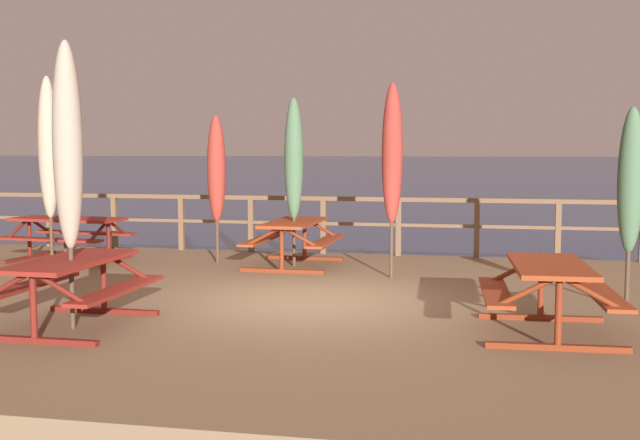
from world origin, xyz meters
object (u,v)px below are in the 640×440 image
Objects in this scene: picnic_table_mid_right at (549,283)px; patio_umbrella_tall_back_left at (216,170)px; patio_umbrella_short_front at (392,154)px; patio_umbrella_tall_mid_right at (631,181)px; picnic_table_back_right at (294,233)px; patio_umbrella_tall_front at (63,167)px; patio_umbrella_short_mid at (294,160)px; picnic_table_back_left at (68,229)px; patio_umbrella_short_back at (68,147)px; patio_umbrella_tall_mid_left at (49,148)px; picnic_table_mid_left at (71,278)px.

patio_umbrella_tall_back_left is at bearing 140.50° from picnic_table_mid_right.
picnic_table_mid_right is 4.12m from patio_umbrella_short_front.
picnic_table_mid_right is 2.16m from patio_umbrella_tall_mid_right.
patio_umbrella_tall_back_left reaches higher than picnic_table_mid_right.
picnic_table_back_right is at bearing 152.79° from patio_umbrella_short_front.
patio_umbrella_short_mid is (4.13, 0.17, 0.13)m from patio_umbrella_tall_front.
picnic_table_back_left is 1.10× the size of picnic_table_back_right.
picnic_table_back_right is 1.74m from patio_umbrella_tall_back_left.
patio_umbrella_short_back reaches higher than patio_umbrella_tall_front.
patio_umbrella_tall_mid_right is at bearing -23.36° from patio_umbrella_tall_back_left.
patio_umbrella_tall_back_left is 1.02× the size of patio_umbrella_tall_mid_right.
picnic_table_back_left is 0.82× the size of patio_umbrella_tall_back_left.
picnic_table_mid_right is at bearing -47.92° from patio_umbrella_short_mid.
patio_umbrella_tall_back_left is 2.76m from patio_umbrella_tall_front.
picnic_table_mid_right is 0.68× the size of patio_umbrella_tall_front.
patio_umbrella_short_back reaches higher than patio_umbrella_tall_mid_left.
patio_umbrella_tall_mid_right is (6.25, 2.27, 1.03)m from picnic_table_mid_left.
picnic_table_back_left is 2.91m from patio_umbrella_tall_back_left.
patio_umbrella_short_mid is at bearing 132.08° from picnic_table_mid_right.
patio_umbrella_short_mid is at bearing -65.75° from picnic_table_back_right.
patio_umbrella_short_back is at bearing -105.02° from patio_umbrella_short_mid.
picnic_table_back_right is at bearing 22.32° from patio_umbrella_tall_mid_left.
picnic_table_mid_right is 0.70× the size of patio_umbrella_tall_back_left.
patio_umbrella_tall_front is at bearing -174.91° from patio_umbrella_tall_back_left.
picnic_table_back_left is 6.02m from patio_umbrella_short_front.
picnic_table_back_left is at bearing 119.74° from patio_umbrella_short_back.
picnic_table_mid_left is at bearing -89.95° from patio_umbrella_tall_back_left.
picnic_table_back_left is at bearing 16.68° from patio_umbrella_tall_front.
patio_umbrella_short_back is (0.05, -5.04, 0.37)m from patio_umbrella_tall_back_left.
patio_umbrella_tall_mid_right reaches higher than picnic_table_back_left.
picnic_table_mid_right is 0.96× the size of picnic_table_mid_left.
patio_umbrella_short_front is 1.19× the size of patio_umbrella_tall_mid_right.
patio_umbrella_tall_back_left is 6.81m from patio_umbrella_tall_mid_right.
patio_umbrella_short_mid reaches higher than picnic_table_mid_left.
patio_umbrella_tall_mid_left reaches higher than patio_umbrella_tall_mid_right.
picnic_table_mid_left is 5.08m from patio_umbrella_tall_back_left.
picnic_table_back_left is (-7.88, 4.04, 0.01)m from picnic_table_mid_right.
patio_umbrella_tall_mid_left is (-3.64, -1.47, 0.18)m from patio_umbrella_short_mid.
patio_umbrella_short_back is at bearing -60.26° from picnic_table_back_left.
patio_umbrella_tall_back_left is 0.82× the size of patio_umbrella_tall_mid_left.
picnic_table_back_left is at bearing 164.57° from patio_umbrella_tall_mid_right.
patio_umbrella_tall_front reaches higher than picnic_table_mid_right.
patio_umbrella_tall_front reaches higher than picnic_table_mid_left.
patio_umbrella_short_back is at bearing -89.41° from patio_umbrella_tall_back_left.
picnic_table_back_left is 4.08m from picnic_table_back_right.
picnic_table_mid_left is 0.71× the size of patio_umbrella_tall_front.
picnic_table_back_right is 4.18m from patio_umbrella_tall_mid_left.
patio_umbrella_short_front reaches higher than picnic_table_mid_left.
picnic_table_mid_left is 1.45m from patio_umbrella_short_back.
picnic_table_back_left and picnic_table_mid_left have the same top height.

